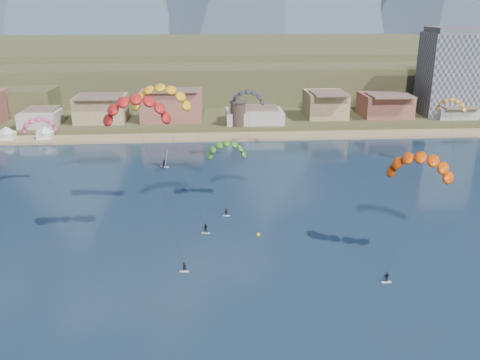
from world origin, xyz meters
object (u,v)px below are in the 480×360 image
object	(u,v)px
apartment_tower	(450,72)
watchtower	(238,113)
windsurfer	(165,162)
kitesurfer_yellow	(161,94)
buoy	(258,235)
kitesurfer_green	(226,147)
kitesurfer_red	(136,105)
kitesurfer_orange	(421,161)

from	to	relation	value
apartment_tower	watchtower	world-z (taller)	apartment_tower
windsurfer	watchtower	bearing A→B (deg)	60.72
kitesurfer_yellow	buoy	distance (m)	34.02
watchtower	kitesurfer_green	size ratio (longest dim) A/B	0.55
kitesurfer_red	kitesurfer_yellow	distance (m)	16.69
kitesurfer_orange	windsurfer	bearing A→B (deg)	130.21
apartment_tower	watchtower	size ratio (longest dim) A/B	3.72
buoy	watchtower	bearing A→B (deg)	88.85
kitesurfer_orange	kitesurfer_green	distance (m)	43.33
windsurfer	kitesurfer_orange	bearing A→B (deg)	-49.79
watchtower	kitesurfer_green	bearing A→B (deg)	-95.96
kitesurfer_yellow	windsurfer	distance (m)	39.21
watchtower	kitesurfer_red	world-z (taller)	kitesurfer_red
watchtower	kitesurfer_orange	distance (m)	98.99
kitesurfer_orange	kitesurfer_green	world-z (taller)	kitesurfer_orange
apartment_tower	kitesurfer_green	xyz separation A→B (m)	(-86.85, -79.61, -5.73)
apartment_tower	kitesurfer_red	distance (m)	145.01
apartment_tower	buoy	distance (m)	130.09
apartment_tower	buoy	size ratio (longest dim) A/B	41.12
watchtower	windsurfer	bearing A→B (deg)	-119.28
kitesurfer_orange	apartment_tower	bearing A→B (deg)	62.98
apartment_tower	kitesurfer_yellow	world-z (taller)	apartment_tower
windsurfer	kitesurfer_red	bearing A→B (deg)	-90.54
kitesurfer_yellow	buoy	world-z (taller)	kitesurfer_yellow
apartment_tower	buoy	xyz separation A→B (m)	(-81.72, -99.66, -17.69)
watchtower	buoy	size ratio (longest dim) A/B	11.05
kitesurfer_yellow	kitesurfer_green	distance (m)	19.34
kitesurfer_yellow	kitesurfer_green	world-z (taller)	kitesurfer_yellow
apartment_tower	kitesurfer_red	world-z (taller)	apartment_tower
kitesurfer_yellow	kitesurfer_green	size ratio (longest dim) A/B	1.87
kitesurfer_orange	buoy	world-z (taller)	kitesurfer_orange
kitesurfer_green	watchtower	bearing A→B (deg)	84.04
buoy	kitesurfer_green	bearing A→B (deg)	104.35
apartment_tower	kitesurfer_green	distance (m)	117.96
kitesurfer_red	kitesurfer_yellow	world-z (taller)	kitesurfer_red
apartment_tower	windsurfer	size ratio (longest dim) A/B	6.89
kitesurfer_red	apartment_tower	bearing A→B (deg)	44.68
watchtower	buoy	xyz separation A→B (m)	(-1.72, -85.66, -6.24)
watchtower	windsurfer	distance (m)	46.26
windsurfer	buoy	bearing A→B (deg)	-65.48
watchtower	apartment_tower	bearing A→B (deg)	9.93
apartment_tower	kitesurfer_red	bearing A→B (deg)	-135.32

